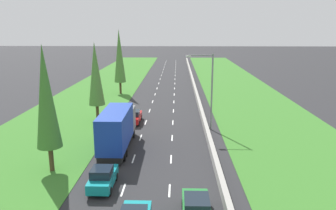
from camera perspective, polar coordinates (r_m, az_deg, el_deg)
The scene contains 13 objects.
ground_plane at distance 62.66m, azimuth -0.48°, elevation 2.40°, with size 300.00×300.00×0.00m, color #28282B.
grass_verge_left at distance 64.37m, azimuth -11.82°, elevation 2.43°, with size 14.00×140.00×0.04m, color #387528.
grass_verge_right at distance 63.77m, azimuth 12.52°, elevation 2.29°, with size 14.00×140.00×0.04m, color #387528.
median_barrier at distance 62.64m, azimuth 4.74°, elevation 2.75°, with size 0.44×120.00×0.85m, color #9E9B93.
lane_markings at distance 62.66m, azimuth -0.48°, elevation 2.41°, with size 3.64×116.00×0.01m.
teal_hatchback_left_lane at distance 25.97m, azimuth -11.29°, elevation -12.29°, with size 1.74×3.90×1.72m.
blue_box_truck_left_lane at distance 33.00m, azimuth -8.78°, elevation -4.02°, with size 2.46×9.40×4.18m.
green_sedan_right_lane at distance 21.73m, azimuth 4.98°, elevation -17.59°, with size 1.82×4.50×1.64m.
red_sedan_left_lane at distance 42.19m, azimuth -6.03°, elevation -2.01°, with size 1.82×4.50×1.64m.
poplar_tree_second at distance 28.33m, azimuth -20.47°, elevation 1.23°, with size 2.07×2.07×10.75m.
poplar_tree_third at distance 42.65m, azimuth -12.49°, elevation 5.26°, with size 2.06×2.06×10.22m.
poplar_tree_fourth at distance 59.98m, azimuth -8.45°, elevation 8.40°, with size 2.09×2.09×11.65m.
street_light_mast at distance 38.45m, azimuth 7.14°, elevation 3.20°, with size 3.20×0.28×9.00m.
Camera 1 is at (2.27, -1.46, 12.00)m, focal length 35.05 mm.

